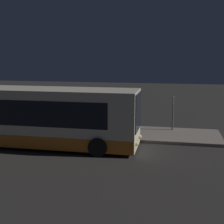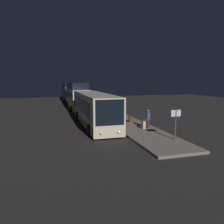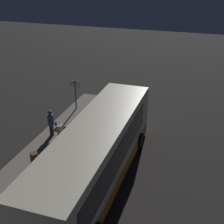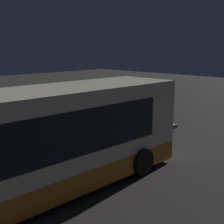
# 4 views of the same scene
# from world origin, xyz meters

# --- Properties ---
(ground) EXTENTS (80.00, 80.00, 0.00)m
(ground) POSITION_xyz_m (0.00, 0.00, 0.00)
(ground) COLOR #2B2826
(bus_lead) EXTENTS (11.76, 2.86, 3.26)m
(bus_lead) POSITION_xyz_m (-0.63, 0.02, 1.62)
(bus_lead) COLOR beige
(bus_lead) RESTS_ON ground
(passenger_boarding) EXTENTS (0.51, 0.51, 1.80)m
(passenger_boarding) POSITION_xyz_m (0.40, 2.08, 1.17)
(passenger_boarding) COLOR #4C476B
(passenger_boarding) RESTS_ON platform
(passenger_waiting) EXTENTS (0.57, 0.64, 1.74)m
(passenger_waiting) POSITION_xyz_m (2.80, 4.35, 1.12)
(passenger_waiting) COLOR #2D2D33
(passenger_waiting) RESTS_ON platform
(suitcase) EXTENTS (0.41, 0.26, 0.95)m
(suitcase) POSITION_xyz_m (2.97, 3.84, 0.54)
(suitcase) COLOR beige
(suitcase) RESTS_ON platform
(sign_post) EXTENTS (0.10, 0.80, 2.29)m
(sign_post) POSITION_xyz_m (7.02, 4.56, 1.67)
(sign_post) COLOR #4C4C51
(sign_post) RESTS_ON platform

